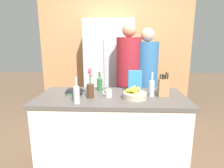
{
  "coord_description": "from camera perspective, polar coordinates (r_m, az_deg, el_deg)",
  "views": [
    {
      "loc": [
        0.09,
        -2.15,
        1.52
      ],
      "look_at": [
        0.0,
        0.1,
        1.01
      ],
      "focal_mm": 30.0,
      "sensor_mm": 36.0,
      "label": 1
    }
  ],
  "objects": [
    {
      "name": "back_wall_wood",
      "position": [
        3.8,
        0.97,
        9.58
      ],
      "size": [
        2.96,
        0.12,
        2.6
      ],
      "color": "#AD7A4C",
      "rests_on": "ground_plane"
    },
    {
      "name": "ground_plane",
      "position": [
        2.63,
        -0.1,
        -22.37
      ],
      "size": [
        14.0,
        14.0,
        0.0
      ],
      "primitive_type": "plane",
      "color": "brown"
    },
    {
      "name": "flower_vase",
      "position": [
        2.15,
        -6.63,
        -1.22
      ],
      "size": [
        0.08,
        0.08,
        0.35
      ],
      "color": "#4C2D1E",
      "rests_on": "kitchen_island"
    },
    {
      "name": "fruit_bowl",
      "position": [
        2.14,
        6.81,
        -3.11
      ],
      "size": [
        0.27,
        0.27,
        0.13
      ],
      "color": "tan",
      "rests_on": "kitchen_island"
    },
    {
      "name": "knife_block",
      "position": [
        2.28,
        15.41,
        -0.97
      ],
      "size": [
        0.12,
        0.1,
        0.29
      ],
      "color": "#A87A4C",
      "rests_on": "kitchen_island"
    },
    {
      "name": "person_at_sink",
      "position": [
        2.9,
        4.99,
        2.53
      ],
      "size": [
        0.37,
        0.37,
        1.78
      ],
      "rotation": [
        0.0,
        0.0,
        -0.36
      ],
      "color": "#383842",
      "rests_on": "ground_plane"
    },
    {
      "name": "bottle_oil",
      "position": [
        2.46,
        -3.79,
        0.24
      ],
      "size": [
        0.07,
        0.07,
        0.25
      ],
      "color": "#286633",
      "rests_on": "kitchen_island"
    },
    {
      "name": "person_in_blue",
      "position": [
        2.94,
        10.3,
        1.79
      ],
      "size": [
        0.34,
        0.34,
        1.72
      ],
      "rotation": [
        0.0,
        0.0,
        -0.48
      ],
      "color": "#383842",
      "rests_on": "ground_plane"
    },
    {
      "name": "cereal_box",
      "position": [
        2.41,
        6.96,
        0.88
      ],
      "size": [
        0.18,
        0.08,
        0.27
      ],
      "color": "teal",
      "rests_on": "kitchen_island"
    },
    {
      "name": "kitchen_island",
      "position": [
        2.41,
        -0.1,
        -13.7
      ],
      "size": [
        1.76,
        0.82,
        0.89
      ],
      "color": "silver",
      "rests_on": "ground_plane"
    },
    {
      "name": "bottle_wine",
      "position": [
        2.25,
        11.97,
        -0.84
      ],
      "size": [
        0.07,
        0.07,
        0.29
      ],
      "color": "#B2BCC1",
      "rests_on": "kitchen_island"
    },
    {
      "name": "book_stack",
      "position": [
        2.34,
        -11.39,
        -2.29
      ],
      "size": [
        0.2,
        0.15,
        0.07
      ],
      "color": "#3D6047",
      "rests_on": "kitchen_island"
    },
    {
      "name": "refrigerator",
      "position": [
        3.49,
        -0.8,
        3.39
      ],
      "size": [
        0.85,
        0.63,
        1.89
      ],
      "color": "#B7B7BC",
      "rests_on": "ground_plane"
    },
    {
      "name": "bottle_vinegar",
      "position": [
        1.98,
        -10.77,
        -2.77
      ],
      "size": [
        0.07,
        0.07,
        0.28
      ],
      "color": "#B2BCC1",
      "rests_on": "kitchen_island"
    },
    {
      "name": "coffee_mug",
      "position": [
        2.19,
        -1.14,
        -2.8
      ],
      "size": [
        0.11,
        0.08,
        0.09
      ],
      "color": "silver",
      "rests_on": "kitchen_island"
    }
  ]
}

